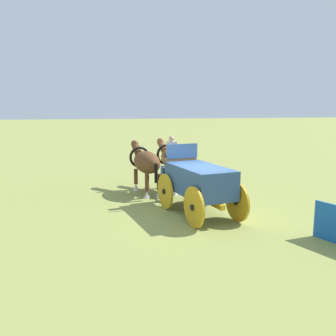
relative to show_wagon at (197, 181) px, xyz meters
name	(u,v)px	position (x,y,z in m)	size (l,w,h in m)	color
ground_plane	(199,214)	(-0.14, -0.03, -1.20)	(220.00, 220.00, 0.00)	olive
show_wagon	(197,181)	(0.00, 0.00, 0.00)	(5.98, 2.30, 2.70)	#2D4C7A
draft_horse_near	(146,163)	(3.50, 1.26, 0.16)	(3.20, 1.32, 2.23)	brown
draft_horse_off	(173,160)	(3.72, -0.02, 0.21)	(3.01, 1.29, 2.30)	brown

